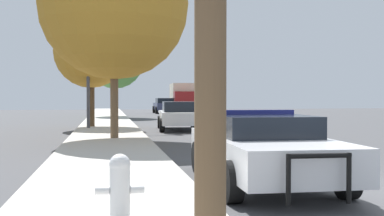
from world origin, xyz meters
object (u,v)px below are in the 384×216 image
Objects in this scene: fire_hydrant at (120,187)px; box_truck at (183,97)px; traffic_light at (114,50)px; car_background_distant at (164,105)px; police_car at (261,146)px; car_background_midblock at (179,115)px; car_background_oncoming at (207,110)px; tree_sidewalk_near at (114,5)px; tree_sidewalk_far at (115,60)px; tree_sidewalk_mid at (91,51)px.

fire_hydrant is 0.13× the size of box_truck.
traffic_light is 24.21m from car_background_distant.
car_background_distant is at bearing -92.78° from police_car.
police_car is at bearing -88.04° from car_background_midblock.
car_background_distant reaches higher than car_background_oncoming.
car_background_distant is (2.71, 38.66, 0.08)m from police_car.
car_background_midblock is 7.73m from tree_sidewalk_near.
tree_sidewalk_near is (-0.06, -5.98, 1.09)m from traffic_light.
tree_sidewalk_far is at bearing 88.74° from traffic_light.
car_background_midblock is (0.60, 14.80, 0.03)m from police_car.
tree_sidewalk_mid is (-1.46, -13.07, -0.54)m from tree_sidewalk_far.
fire_hydrant is 43.91m from box_truck.
fire_hydrant is 0.15× the size of traffic_light.
tree_sidewalk_mid reaches higher than car_background_oncoming.
tree_sidewalk_near reaches higher than box_truck.
car_background_distant is at bearing 61.30° from tree_sidewalk_far.
traffic_light is at bearing 89.41° from fire_hydrant.
box_truck is at bearing 80.08° from fire_hydrant.
car_background_oncoming is 0.58× the size of tree_sidewalk_near.
box_truck reaches higher than car_background_midblock.
tree_sidewalk_near is at bearing -81.55° from tree_sidewalk_mid.
police_car is 0.77× the size of box_truck.
tree_sidewalk_near is (-0.38, -20.31, 0.53)m from tree_sidewalk_far.
traffic_light is 26.13m from box_truck.
fire_hydrant is at bearing -90.59° from traffic_light.
tree_sidewalk_near is at bearing -90.62° from traffic_light.
box_truck is (4.80, 40.21, 0.89)m from police_car.
tree_sidewalk_mid is at bearing 98.45° from tree_sidewalk_near.
tree_sidewalk_near is (-3.25, -5.52, 4.32)m from car_background_midblock.
police_car is 0.95× the size of traffic_light.
car_background_distant reaches higher than police_car.
car_background_midblock reaches higher than fire_hydrant.
fire_hydrant is at bearing 48.77° from police_car.
fire_hydrant is at bearing -90.89° from tree_sidewalk_far.
police_car is at bearing -77.31° from tree_sidewalk_mid.
traffic_light reaches higher than box_truck.
car_background_oncoming is 16.84m from box_truck.
police_car is 10.58m from tree_sidewalk_near.
police_car is at bearing 83.24° from car_background_oncoming.
car_background_midblock is 15.53m from tree_sidewalk_far.
tree_sidewalk_mid reaches higher than car_background_midblock.
car_background_distant is 0.64× the size of tree_sidewalk_far.
tree_sidewalk_far is at bearing -42.39° from car_background_oncoming.
car_background_midblock is 5.67m from tree_sidewalk_mid.
box_truck reaches higher than fire_hydrant.
car_background_distant is (2.11, 23.87, 0.06)m from car_background_midblock.
tree_sidewalk_far is 0.86× the size of tree_sidewalk_near.
police_car is 6.12× the size of fire_hydrant.
police_car is 1.17× the size of car_background_oncoming.
tree_sidewalk_mid reaches higher than traffic_light.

